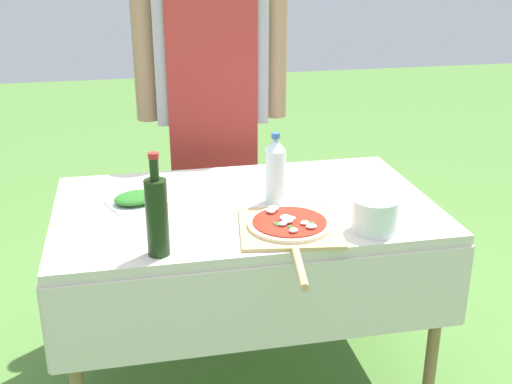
% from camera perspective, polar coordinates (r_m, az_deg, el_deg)
% --- Properties ---
extents(ground_plane, '(12.00, 12.00, 0.00)m').
position_cam_1_polar(ground_plane, '(2.58, -0.89, -16.58)').
color(ground_plane, '#517F38').
extents(prep_table, '(1.30, 0.80, 0.75)m').
position_cam_1_polar(prep_table, '(2.23, -0.99, -3.04)').
color(prep_table, beige).
rests_on(prep_table, ground).
extents(person_cook, '(0.65, 0.25, 1.73)m').
position_cam_1_polar(person_cook, '(2.79, -3.97, 9.61)').
color(person_cook, '#70604C').
rests_on(person_cook, ground).
extents(pizza_on_peel, '(0.35, 0.55, 0.05)m').
position_cam_1_polar(pizza_on_peel, '(1.99, 3.02, -3.13)').
color(pizza_on_peel, tan).
rests_on(pizza_on_peel, prep_table).
extents(oil_bottle, '(0.06, 0.06, 0.31)m').
position_cam_1_polar(oil_bottle, '(1.83, -8.80, -2.03)').
color(oil_bottle, black).
rests_on(oil_bottle, prep_table).
extents(water_bottle, '(0.07, 0.07, 0.25)m').
position_cam_1_polar(water_bottle, '(2.17, 1.72, 1.94)').
color(water_bottle, silver).
rests_on(water_bottle, prep_table).
extents(herb_container, '(0.22, 0.20, 0.04)m').
position_cam_1_polar(herb_container, '(2.23, -10.61, -0.59)').
color(herb_container, silver).
rests_on(herb_container, prep_table).
extents(mixing_tub, '(0.14, 0.14, 0.11)m').
position_cam_1_polar(mixing_tub, '(2.01, 10.54, -2.03)').
color(mixing_tub, silver).
rests_on(mixing_tub, prep_table).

